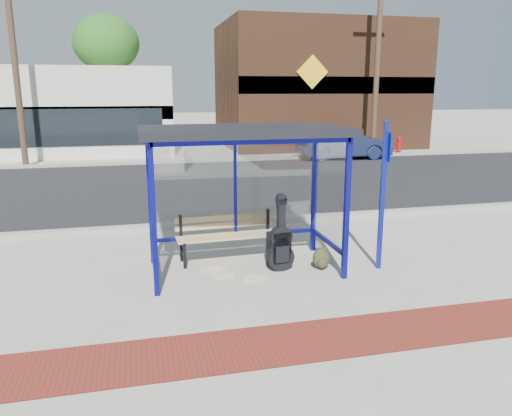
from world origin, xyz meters
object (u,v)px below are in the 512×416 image
object	(u,v)px
bench	(227,234)
backpack	(321,259)
parked_car	(344,144)
fire_hydrant	(399,144)
suitcase	(279,248)
guitar_bag	(281,244)

from	to	relation	value
bench	backpack	world-z (taller)	bench
parked_car	fire_hydrant	world-z (taller)	parked_car
bench	suitcase	bearing A→B (deg)	-34.34
bench	fire_hydrant	distance (m)	17.29
bench	guitar_bag	world-z (taller)	guitar_bag
backpack	guitar_bag	bearing A→B (deg)	-178.28
guitar_bag	suitcase	xyz separation A→B (m)	(0.04, 0.26, -0.16)
backpack	fire_hydrant	size ratio (longest dim) A/B	0.45
backpack	fire_hydrant	bearing A→B (deg)	65.52
guitar_bag	suitcase	bearing A→B (deg)	73.50
bench	suitcase	distance (m)	0.99
suitcase	backpack	bearing A→B (deg)	-41.78
suitcase	fire_hydrant	bearing A→B (deg)	39.93
suitcase	parked_car	size ratio (longest dim) A/B	0.16
guitar_bag	suitcase	distance (m)	0.30
fire_hydrant	suitcase	bearing A→B (deg)	-125.82
fire_hydrant	guitar_bag	bearing A→B (deg)	-125.44
guitar_bag	fire_hydrant	distance (m)	17.43
guitar_bag	backpack	bearing A→B (deg)	-14.34
parked_car	guitar_bag	bearing A→B (deg)	155.12
guitar_bag	backpack	size ratio (longest dim) A/B	3.51
backpack	parked_car	size ratio (longest dim) A/B	0.09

